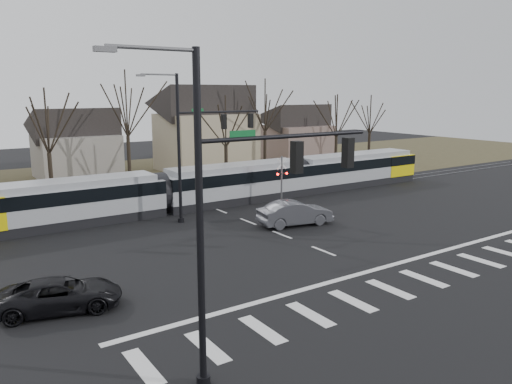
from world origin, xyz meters
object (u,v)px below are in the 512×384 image
tram (235,182)px  suv (61,295)px  sedan (295,213)px  rail_crossing_signal (282,182)px

tram → suv: size_ratio=7.74×
suv → sedan: bearing=-57.6°
sedan → rail_crossing_signal: size_ratio=1.35×
sedan → rail_crossing_signal: 6.15m
suv → rail_crossing_signal: size_ratio=1.34×
tram → sedan: (-0.44, -8.57, -0.86)m
tram → rail_crossing_signal: rail_crossing_signal is taller
tram → suv: 21.97m
tram → suv: tram is taller
tram → sedan: size_ratio=7.67×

